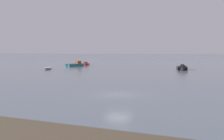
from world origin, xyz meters
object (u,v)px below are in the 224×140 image
(motorboat_moored_0, at_px, (77,65))
(motorboat_moored_6, at_px, (182,69))
(rowboat_moored_0, at_px, (48,69))
(motorboat_moored_4, at_px, (86,64))

(motorboat_moored_0, xyz_separation_m, motorboat_moored_6, (31.23, -4.01, -0.06))
(rowboat_moored_0, xyz_separation_m, motorboat_moored_4, (-2.39, 22.68, 0.07))
(rowboat_moored_0, height_order, motorboat_moored_4, motorboat_moored_4)
(motorboat_moored_6, bearing_deg, motorboat_moored_0, -114.16)
(rowboat_moored_0, distance_m, motorboat_moored_0, 15.51)
(motorboat_moored_4, bearing_deg, rowboat_moored_0, -13.26)
(rowboat_moored_0, relative_size, motorboat_moored_0, 0.61)
(motorboat_moored_6, bearing_deg, motorboat_moored_4, -125.97)
(motorboat_moored_0, bearing_deg, motorboat_moored_6, -77.20)
(rowboat_moored_0, height_order, motorboat_moored_6, motorboat_moored_6)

